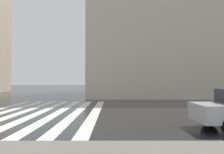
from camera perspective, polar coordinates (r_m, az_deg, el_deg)
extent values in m
cube|color=silver|center=(13.11, -4.05, -8.48)|extent=(13.00, 0.50, 0.01)
cube|color=silver|center=(13.22, -8.42, -8.41)|extent=(13.00, 0.50, 0.01)
cube|color=silver|center=(13.40, -12.70, -8.30)|extent=(13.00, 0.50, 0.01)
cube|color=silver|center=(13.66, -16.83, -8.14)|extent=(13.00, 0.50, 0.01)
cube|color=silver|center=(13.98, -20.80, -7.95)|extent=(13.00, 0.50, 0.01)
cube|color=silver|center=(14.36, -24.56, -7.74)|extent=(13.00, 0.50, 0.01)
cube|color=beige|center=(33.73, 19.03, 9.36)|extent=(19.74, 26.70, 15.62)
cylinder|color=black|center=(9.64, 22.87, -9.20)|extent=(0.20, 0.62, 0.62)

